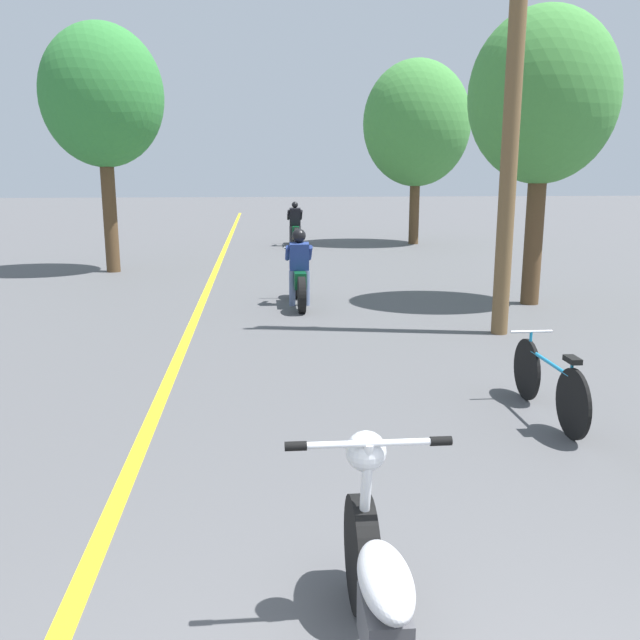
# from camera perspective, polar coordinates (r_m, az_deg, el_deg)

# --- Properties ---
(lane_stripe_center) EXTENTS (0.14, 48.00, 0.01)m
(lane_stripe_center) POSITION_cam_1_polar(r_m,az_deg,el_deg) (14.87, -9.20, 3.18)
(lane_stripe_center) COLOR yellow
(lane_stripe_center) RESTS_ON ground
(utility_pole) EXTENTS (1.10, 0.24, 7.13)m
(utility_pole) POSITION_cam_1_polar(r_m,az_deg,el_deg) (10.23, 16.04, 19.25)
(utility_pole) COLOR brown
(utility_pole) RESTS_ON ground
(roadside_tree_right_near) EXTENTS (2.56, 2.31, 5.08)m
(roadside_tree_right_near) POSITION_cam_1_polar(r_m,az_deg,el_deg) (12.73, 18.28, 17.31)
(roadside_tree_right_near) COLOR #513A23
(roadside_tree_right_near) RESTS_ON ground
(roadside_tree_right_far) EXTENTS (3.41, 3.07, 5.78)m
(roadside_tree_right_far) POSITION_cam_1_polar(r_m,az_deg,el_deg) (22.51, 8.15, 16.03)
(roadside_tree_right_far) COLOR #513A23
(roadside_tree_right_far) RESTS_ON ground
(roadside_tree_left) EXTENTS (2.76, 2.49, 5.61)m
(roadside_tree_left) POSITION_cam_1_polar(r_m,az_deg,el_deg) (16.85, -17.87, 17.43)
(roadside_tree_left) COLOR #513A23
(roadside_tree_left) RESTS_ON ground
(motorcycle_foreground) EXTENTS (0.85, 2.01, 1.07)m
(motorcycle_foreground) POSITION_cam_1_polar(r_m,az_deg,el_deg) (3.37, 5.29, -23.03)
(motorcycle_foreground) COLOR black
(motorcycle_foreground) RESTS_ON ground
(motorcycle_rider_lead) EXTENTS (0.50, 2.00, 1.37)m
(motorcycle_rider_lead) POSITION_cam_1_polar(r_m,az_deg,el_deg) (12.11, -1.76, 3.72)
(motorcycle_rider_lead) COLOR black
(motorcycle_rider_lead) RESTS_ON ground
(motorcycle_rider_far) EXTENTS (0.50, 2.11, 1.40)m
(motorcycle_rider_far) POSITION_cam_1_polar(r_m,az_deg,el_deg) (21.70, -2.11, 7.62)
(motorcycle_rider_far) COLOR black
(motorcycle_rider_far) RESTS_ON ground
(bicycle_parked) EXTENTS (0.44, 1.73, 0.76)m
(bicycle_parked) POSITION_cam_1_polar(r_m,az_deg,el_deg) (6.99, 18.69, -5.02)
(bicycle_parked) COLOR black
(bicycle_parked) RESTS_ON ground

